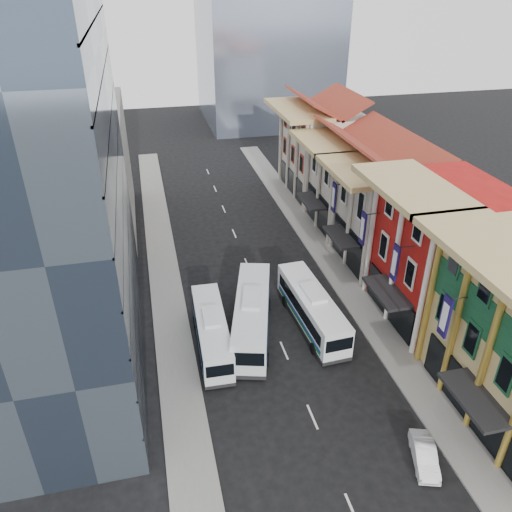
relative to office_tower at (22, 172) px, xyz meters
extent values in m
cube|color=slate|center=(25.50, 3.00, -14.93)|extent=(3.00, 90.00, 0.15)
cube|color=slate|center=(8.50, 3.00, -14.93)|extent=(3.00, 90.00, 0.15)
cube|color=#AF1813|center=(31.00, -2.00, -9.00)|extent=(8.00, 10.00, 12.00)
cube|color=beige|center=(31.00, 7.50, -10.00)|extent=(8.00, 9.00, 10.00)
cube|color=beige|center=(31.00, 16.50, -10.00)|extent=(8.00, 9.00, 10.00)
cube|color=beige|center=(31.00, 27.00, -9.50)|extent=(8.00, 12.00, 11.00)
cube|color=#3B4A5E|center=(0.00, 0.00, 0.00)|extent=(12.00, 26.00, 30.00)
cube|color=gray|center=(1.00, 23.00, -8.00)|extent=(10.00, 18.00, 14.00)
imported|color=white|center=(22.50, -15.96, -14.39)|extent=(2.33, 3.89, 1.21)
camera|label=1|loc=(7.81, -33.48, 11.36)|focal=35.00mm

